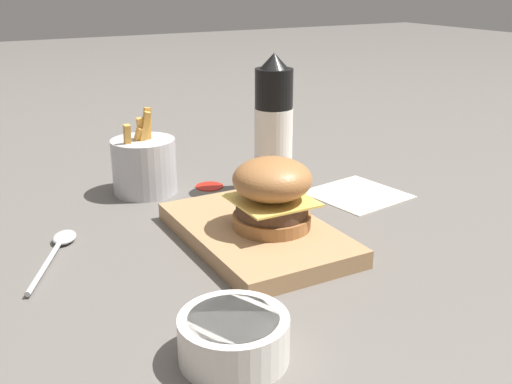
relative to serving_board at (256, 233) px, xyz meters
The scene contains 9 objects.
ground_plane 0.07m from the serving_board, 43.06° to the right, with size 6.00×6.00×0.00m, color #5B5651.
serving_board is the anchor object (origin of this frame).
burger 0.07m from the serving_board, 130.05° to the right, with size 0.11×0.11×0.10m.
ketchup_bottle 0.24m from the serving_board, 36.83° to the right, with size 0.07×0.07×0.24m.
fries_basket 0.28m from the serving_board, 14.19° to the left, with size 0.11×0.11×0.15m.
side_bowl 0.28m from the serving_board, 146.55° to the left, with size 0.11×0.11×0.05m.
spoon 0.27m from the serving_board, 66.54° to the left, with size 0.18×0.10×0.01m.
ketchup_puddle 0.25m from the serving_board, ahead, with size 0.05×0.05×0.00m.
parchment_square 0.26m from the serving_board, 71.37° to the right, with size 0.16×0.16×0.00m.
Camera 1 is at (-0.73, 0.43, 0.36)m, focal length 42.00 mm.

